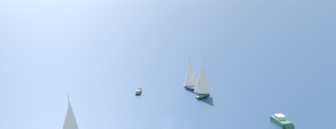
{
  "coord_description": "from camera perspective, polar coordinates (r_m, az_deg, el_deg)",
  "views": [
    {
      "loc": [
        112.97,
        112.95,
        45.56
      ],
      "look_at": [
        0.66,
        0.99,
        16.52
      ],
      "focal_mm": 62.14,
      "sensor_mm": 36.0,
      "label": 1
    }
  ],
  "objects": [
    {
      "name": "ground_plane",
      "position": [
        166.12,
        -0.08,
        -5.54
      ],
      "size": [
        2000.0,
        2000.0,
        0.0
      ],
      "primitive_type": "plane",
      "color": "navy"
    },
    {
      "name": "sailboat_near_centre",
      "position": [
        205.77,
        2.26,
        -0.92
      ],
      "size": [
        6.19,
        9.32,
        11.58
      ],
      "color": "white",
      "rests_on": "ground_plane"
    },
    {
      "name": "sailboat_ahead",
      "position": [
        193.31,
        3.44,
        -1.42
      ],
      "size": [
        10.69,
        7.44,
        13.37
      ],
      "color": "#33704C",
      "rests_on": "ground_plane"
    },
    {
      "name": "sailboat_inshore",
      "position": [
        148.22,
        -9.57,
        -5.47
      ],
      "size": [
        6.46,
        9.6,
        11.94
      ],
      "color": "#B21E1E",
      "rests_on": "ground_plane"
    },
    {
      "name": "motorboat_trailing",
      "position": [
        164.5,
        11.19,
        -5.61
      ],
      "size": [
        7.72,
        10.22,
        3.01
      ],
      "color": "#33704C",
      "rests_on": "ground_plane"
    },
    {
      "name": "motorboat_far_port",
      "position": [
        199.49,
        -2.89,
        -2.7
      ],
      "size": [
        5.32,
        4.94,
        1.68
      ],
      "color": "black",
      "rests_on": "ground_plane"
    }
  ]
}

